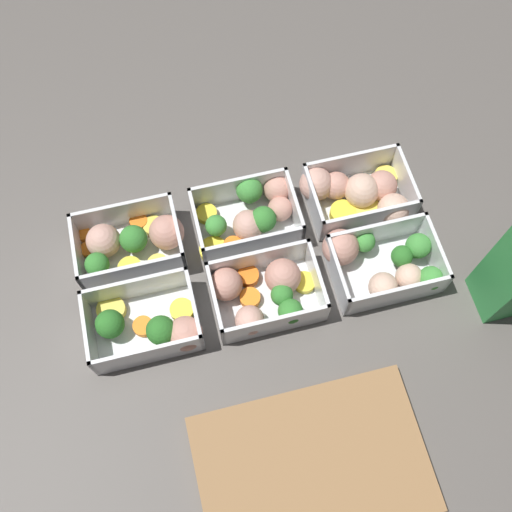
{
  "coord_description": "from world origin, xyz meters",
  "views": [
    {
      "loc": [
        0.08,
        0.33,
        0.78
      ],
      "look_at": [
        0.0,
        0.0,
        0.02
      ],
      "focal_mm": 42.0,
      "sensor_mm": 36.0,
      "label": 1
    }
  ],
  "objects_px": {
    "container_near_center": "(251,215)",
    "container_near_right": "(131,243)",
    "container_far_left": "(382,262)",
    "container_far_center": "(264,292)",
    "container_near_left": "(358,193)",
    "container_far_right": "(151,325)"
  },
  "relations": [
    {
      "from": "container_near_left",
      "to": "container_near_center",
      "type": "xyz_separation_m",
      "value": [
        0.16,
        -0.0,
        -0.0
      ]
    },
    {
      "from": "container_near_center",
      "to": "container_far_right",
      "type": "height_order",
      "value": "same"
    },
    {
      "from": "container_near_center",
      "to": "container_far_center",
      "type": "distance_m",
      "value": 0.12
    },
    {
      "from": "container_far_left",
      "to": "container_near_left",
      "type": "bearing_deg",
      "value": -91.09
    },
    {
      "from": "container_far_left",
      "to": "container_far_center",
      "type": "xyz_separation_m",
      "value": [
        0.17,
        0.0,
        -0.0
      ]
    },
    {
      "from": "container_near_center",
      "to": "container_near_right",
      "type": "xyz_separation_m",
      "value": [
        0.17,
        0.0,
        0.0
      ]
    },
    {
      "from": "container_near_left",
      "to": "container_near_right",
      "type": "bearing_deg",
      "value": 0.02
    },
    {
      "from": "container_far_right",
      "to": "container_near_left",
      "type": "bearing_deg",
      "value": -159.09
    },
    {
      "from": "container_near_left",
      "to": "container_far_right",
      "type": "xyz_separation_m",
      "value": [
        0.33,
        0.13,
        -0.0
      ]
    },
    {
      "from": "container_near_left",
      "to": "container_far_right",
      "type": "height_order",
      "value": "same"
    },
    {
      "from": "container_near_right",
      "to": "container_far_right",
      "type": "height_order",
      "value": "same"
    },
    {
      "from": "container_near_left",
      "to": "container_far_center",
      "type": "height_order",
      "value": "same"
    },
    {
      "from": "container_far_left",
      "to": "container_far_center",
      "type": "distance_m",
      "value": 0.17
    },
    {
      "from": "container_near_left",
      "to": "container_near_right",
      "type": "relative_size",
      "value": 0.99
    },
    {
      "from": "container_near_left",
      "to": "container_near_right",
      "type": "xyz_separation_m",
      "value": [
        0.33,
        0.0,
        0.0
      ]
    },
    {
      "from": "container_near_right",
      "to": "container_far_left",
      "type": "relative_size",
      "value": 1.05
    },
    {
      "from": "container_far_right",
      "to": "container_near_center",
      "type": "bearing_deg",
      "value": -142.71
    },
    {
      "from": "container_near_center",
      "to": "container_far_left",
      "type": "relative_size",
      "value": 0.99
    },
    {
      "from": "container_far_center",
      "to": "container_far_right",
      "type": "relative_size",
      "value": 0.95
    },
    {
      "from": "container_near_right",
      "to": "container_far_right",
      "type": "distance_m",
      "value": 0.13
    },
    {
      "from": "container_far_left",
      "to": "container_far_right",
      "type": "distance_m",
      "value": 0.33
    },
    {
      "from": "container_near_left",
      "to": "container_far_center",
      "type": "xyz_separation_m",
      "value": [
        0.17,
        0.12,
        -0.0
      ]
    }
  ]
}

